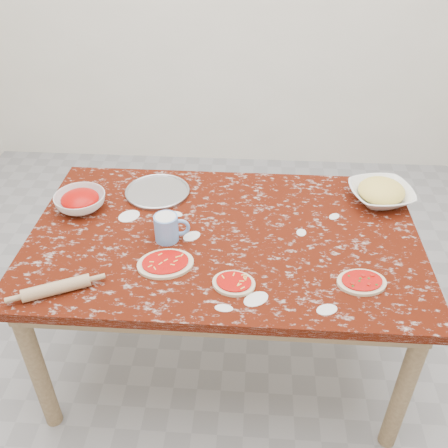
% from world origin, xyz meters
% --- Properties ---
extents(ground, '(4.00, 4.00, 0.00)m').
position_xyz_m(ground, '(0.00, 0.00, 0.00)').
color(ground, gray).
extents(worktable, '(1.60, 1.00, 0.75)m').
position_xyz_m(worktable, '(0.00, 0.00, 0.67)').
color(worktable, '#3D0E04').
rests_on(worktable, ground).
extents(pizza_tray, '(0.36, 0.36, 0.01)m').
position_xyz_m(pizza_tray, '(-0.33, 0.29, 0.76)').
color(pizza_tray, '#B2B2B7').
rests_on(pizza_tray, worktable).
extents(sauce_bowl, '(0.28, 0.28, 0.07)m').
position_xyz_m(sauce_bowl, '(-0.64, 0.14, 0.78)').
color(sauce_bowl, white).
rests_on(sauce_bowl, worktable).
extents(cheese_bowl, '(0.32, 0.32, 0.07)m').
position_xyz_m(cheese_bowl, '(0.68, 0.29, 0.78)').
color(cheese_bowl, white).
rests_on(cheese_bowl, worktable).
extents(flour_mug, '(0.14, 0.10, 0.11)m').
position_xyz_m(flour_mug, '(-0.22, -0.05, 0.81)').
color(flour_mug, '#6D96D8').
rests_on(flour_mug, worktable).
extents(pizza_left, '(0.25, 0.22, 0.02)m').
position_xyz_m(pizza_left, '(-0.21, -0.21, 0.76)').
color(pizza_left, beige).
rests_on(pizza_left, worktable).
extents(pizza_mid, '(0.18, 0.16, 0.02)m').
position_xyz_m(pizza_mid, '(0.06, -0.30, 0.76)').
color(pizza_mid, beige).
rests_on(pizza_mid, worktable).
extents(pizza_right, '(0.20, 0.16, 0.02)m').
position_xyz_m(pizza_right, '(0.52, -0.26, 0.76)').
color(pizza_right, beige).
rests_on(pizza_right, worktable).
extents(rolling_pin, '(0.23, 0.14, 0.05)m').
position_xyz_m(rolling_pin, '(-0.57, -0.39, 0.77)').
color(rolling_pin, tan).
rests_on(rolling_pin, worktable).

